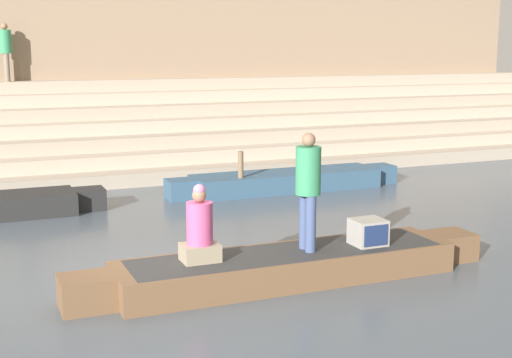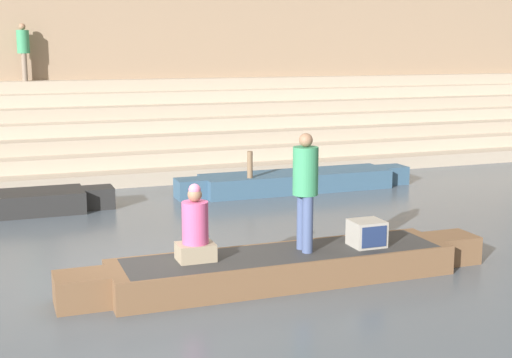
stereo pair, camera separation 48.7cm
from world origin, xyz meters
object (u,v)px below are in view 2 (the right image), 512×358
Objects in this scene: person_rowing at (195,230)px; tv_set at (367,233)px; mooring_post at (250,174)px; rowboat_main at (284,266)px; person_standing at (305,184)px; person_on_steps at (23,48)px; moored_boat_distant at (296,181)px.

person_rowing reaches higher than tv_set.
tv_set is 5.99m from mooring_post.
rowboat_main is 3.74× the size of person_standing.
person_on_steps reaches higher than rowboat_main.
tv_set reaches higher than rowboat_main.
moored_boat_distant is 3.60× the size of person_on_steps.
rowboat_main is at bearing 8.60° from person_rowing.
person_rowing is (-1.66, 0.09, -0.58)m from person_standing.
mooring_post is (-1.32, -0.33, 0.30)m from moored_boat_distant.
person_standing is at bearing 9.14° from person_rowing.
person_rowing is 2.67m from tv_set.
person_on_steps reaches higher than person_standing.
moored_boat_distant reaches higher than rowboat_main.
rowboat_main is at bearing -105.00° from mooring_post.
person_rowing is at bearing -179.58° from person_on_steps.
tv_set is at bearing -92.38° from mooring_post.
moored_boat_distant is (4.22, 6.13, -0.64)m from person_rowing.
tv_set is (2.65, -0.19, -0.24)m from person_rowing.
person_on_steps is (-4.55, 6.87, 2.87)m from mooring_post.
tv_set is 6.52m from moored_boat_distant.
tv_set is at bearing -110.28° from moored_boat_distant.
person_rowing is at bearing -130.91° from moored_boat_distant.
person_rowing is 7.47m from moored_boat_distant.
person_standing reaches higher than rowboat_main.
tv_set is at bearing 8.23° from person_rowing.
moored_boat_distant is at bearing 62.15° from rowboat_main.
rowboat_main is 5.95× the size of person_rowing.
person_standing is at bearing -118.74° from moored_boat_distant.
mooring_post is (0.25, 5.98, -0.11)m from tv_set.
person_on_steps is at bearing 97.37° from person_standing.
person_standing is 1.76m from person_rowing.
person_rowing is 1.03× the size of mooring_post.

